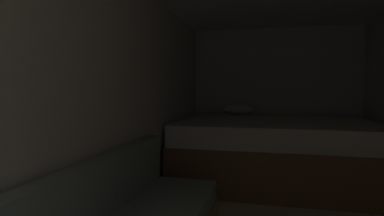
% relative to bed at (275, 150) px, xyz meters
% --- Properties ---
extents(wall_back, '(2.59, 0.05, 2.08)m').
position_rel_bed_xyz_m(wall_back, '(0.00, 0.98, 0.66)').
color(wall_back, beige).
rests_on(wall_back, ground).
extents(wall_left, '(0.05, 5.24, 2.08)m').
position_rel_bed_xyz_m(wall_left, '(-1.27, -1.67, 0.66)').
color(wall_left, beige).
rests_on(wall_left, ground).
extents(bed, '(2.37, 1.81, 0.92)m').
position_rel_bed_xyz_m(bed, '(0.00, 0.00, 0.00)').
color(bed, brown).
rests_on(bed, ground).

